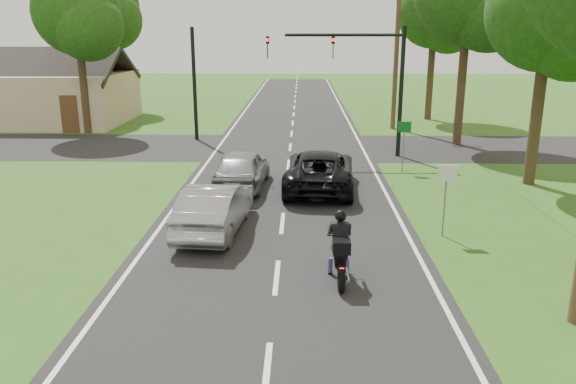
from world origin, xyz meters
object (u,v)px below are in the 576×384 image
(utility_pole_far, at_px, (397,43))
(sign_white, at_px, (446,183))
(motorcycle_rider, at_px, (340,253))
(dark_suv, at_px, (320,170))
(sign_green, at_px, (404,134))
(silver_sedan, at_px, (215,208))
(traffic_signal, at_px, (362,68))
(silver_suv, at_px, (242,168))

(utility_pole_far, xyz_separation_m, sign_white, (-1.50, -19.02, -3.49))
(motorcycle_rider, xyz_separation_m, dark_suv, (-0.24, 8.12, 0.07))
(dark_suv, bearing_deg, sign_green, -137.25)
(dark_suv, xyz_separation_m, utility_pole_far, (4.93, 13.98, 4.33))
(dark_suv, relative_size, sign_green, 2.52)
(dark_suv, height_order, silver_sedan, dark_suv)
(traffic_signal, distance_m, utility_pole_far, 8.55)
(traffic_signal, relative_size, utility_pole_far, 0.64)
(utility_pole_far, bearing_deg, sign_green, -96.73)
(traffic_signal, bearing_deg, sign_green, -62.62)
(motorcycle_rider, distance_m, sign_green, 11.62)
(silver_suv, distance_m, sign_white, 8.22)
(motorcycle_rider, xyz_separation_m, sign_green, (3.39, 11.08, 0.91))
(sign_white, bearing_deg, silver_sedan, 177.80)
(silver_suv, bearing_deg, motorcycle_rider, 114.50)
(motorcycle_rider, distance_m, silver_suv, 8.81)
(motorcycle_rider, height_order, sign_white, sign_white)
(silver_sedan, height_order, traffic_signal, traffic_signal)
(dark_suv, xyz_separation_m, sign_green, (3.63, 2.96, 0.84))
(utility_pole_far, relative_size, sign_white, 4.71)
(silver_sedan, relative_size, traffic_signal, 0.69)
(silver_suv, bearing_deg, sign_green, -153.07)
(motorcycle_rider, xyz_separation_m, utility_pole_far, (4.69, 22.10, 4.39))
(motorcycle_rider, bearing_deg, silver_sedan, 136.31)
(silver_suv, bearing_deg, dark_suv, -178.58)
(dark_suv, distance_m, silver_suv, 2.94)
(motorcycle_rider, xyz_separation_m, traffic_signal, (1.83, 14.10, 3.45))
(motorcycle_rider, relative_size, utility_pole_far, 0.20)
(sign_green, bearing_deg, sign_white, -91.43)
(silver_sedan, relative_size, sign_white, 2.07)
(traffic_signal, height_order, utility_pole_far, utility_pole_far)
(dark_suv, relative_size, sign_white, 2.52)
(traffic_signal, bearing_deg, silver_suv, -130.41)
(dark_suv, distance_m, sign_white, 6.15)
(traffic_signal, relative_size, sign_white, 3.00)
(silver_sedan, relative_size, silver_suv, 1.00)
(utility_pole_far, xyz_separation_m, sign_green, (-1.30, -11.02, -3.49))
(motorcycle_rider, bearing_deg, silver_suv, 111.28)
(sign_green, bearing_deg, traffic_signal, 117.38)
(motorcycle_rider, xyz_separation_m, sign_white, (3.19, 3.08, 0.91))
(silver_sedan, bearing_deg, silver_suv, -88.56)
(traffic_signal, bearing_deg, sign_white, -82.95)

